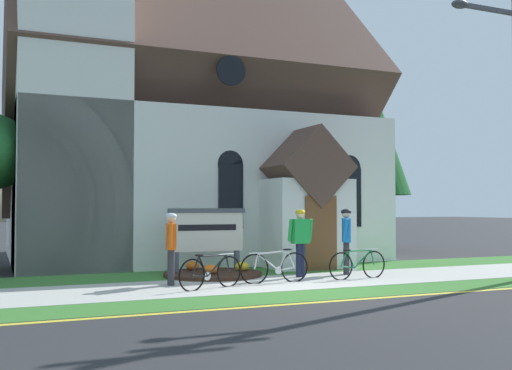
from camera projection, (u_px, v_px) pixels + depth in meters
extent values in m
plane|color=#2B2B2D|center=(247.00, 272.00, 16.54)|extent=(140.00, 140.00, 0.00)
cube|color=#B7B5AD|center=(285.00, 282.00, 14.39)|extent=(32.00, 2.80, 0.01)
cube|color=#38722D|center=(331.00, 294.00, 12.46)|extent=(32.00, 1.41, 0.01)
cube|color=#38722D|center=(245.00, 272.00, 16.70)|extent=(24.00, 2.24, 0.01)
cube|color=yellow|center=(354.00, 300.00, 11.68)|extent=(28.00, 0.16, 0.01)
cube|color=white|center=(183.00, 191.00, 22.19)|extent=(11.74, 9.55, 4.73)
cube|color=brown|center=(184.00, 85.00, 22.33)|extent=(12.24, 9.73, 9.73)
cube|color=white|center=(71.00, 67.00, 17.58)|extent=(3.02, 3.02, 11.68)
cube|color=white|center=(307.00, 223.00, 17.88)|extent=(2.40, 1.60, 2.60)
cube|color=brown|center=(307.00, 168.00, 17.94)|extent=(2.40, 1.80, 2.40)
cube|color=brown|center=(321.00, 233.00, 17.12)|extent=(1.00, 0.06, 2.10)
cube|color=black|center=(231.00, 196.00, 17.77)|extent=(0.76, 0.06, 1.90)
cone|color=black|center=(231.00, 164.00, 17.81)|extent=(0.80, 0.06, 0.80)
cube|color=black|center=(351.00, 197.00, 19.41)|extent=(0.76, 0.06, 1.90)
cone|color=black|center=(350.00, 167.00, 19.44)|extent=(0.80, 0.06, 0.80)
cylinder|color=black|center=(231.00, 71.00, 17.90)|extent=(0.90, 0.06, 0.90)
cube|color=#474C56|center=(176.00, 264.00, 15.77)|extent=(0.12, 0.12, 0.61)
cube|color=#474C56|center=(237.00, 262.00, 16.41)|extent=(0.12, 0.12, 0.61)
cube|color=silver|center=(207.00, 232.00, 16.12)|extent=(2.00, 0.12, 1.02)
cube|color=#474C56|center=(207.00, 211.00, 16.14)|extent=(2.13, 0.17, 0.12)
cube|color=black|center=(208.00, 228.00, 16.08)|extent=(1.60, 0.05, 0.16)
cylinder|color=#382319|center=(213.00, 274.00, 15.65)|extent=(2.54, 2.54, 0.10)
ellipsoid|color=gold|center=(242.00, 266.00, 16.00)|extent=(0.36, 0.36, 0.24)
ellipsoid|color=orange|center=(193.00, 266.00, 16.17)|extent=(0.36, 0.36, 0.24)
ellipsoid|color=orange|center=(210.00, 269.00, 15.25)|extent=(0.36, 0.36, 0.24)
torus|color=black|center=(192.00, 275.00, 12.85)|extent=(0.68, 0.29, 0.71)
torus|color=black|center=(229.00, 272.00, 13.60)|extent=(0.68, 0.29, 0.71)
cylinder|color=black|center=(217.00, 265.00, 13.35)|extent=(0.55, 0.24, 0.45)
cylinder|color=black|center=(213.00, 256.00, 13.27)|extent=(0.75, 0.32, 0.05)
cylinder|color=black|center=(203.00, 266.00, 13.07)|extent=(0.26, 0.13, 0.46)
cylinder|color=black|center=(200.00, 276.00, 13.00)|extent=(0.41, 0.19, 0.09)
cylinder|color=black|center=(195.00, 266.00, 12.92)|extent=(0.22, 0.11, 0.41)
cylinder|color=black|center=(228.00, 263.00, 13.57)|extent=(0.12, 0.08, 0.38)
ellipsoid|color=black|center=(199.00, 255.00, 13.00)|extent=(0.25, 0.16, 0.05)
cylinder|color=silver|center=(226.00, 254.00, 13.55)|extent=(0.42, 0.19, 0.03)
cylinder|color=silver|center=(207.00, 276.00, 13.15)|extent=(0.17, 0.08, 0.18)
torus|color=black|center=(341.00, 266.00, 14.83)|extent=(0.70, 0.09, 0.70)
torus|color=black|center=(374.00, 265.00, 15.30)|extent=(0.70, 0.09, 0.70)
cylinder|color=#19723F|center=(363.00, 259.00, 15.14)|extent=(0.55, 0.08, 0.44)
cylinder|color=#19723F|center=(359.00, 251.00, 15.10)|extent=(0.75, 0.09, 0.04)
cylinder|color=#19723F|center=(351.00, 260.00, 14.97)|extent=(0.26, 0.05, 0.43)
cylinder|color=#19723F|center=(348.00, 267.00, 14.92)|extent=(0.41, 0.07, 0.09)
cylinder|color=#19723F|center=(344.00, 259.00, 14.88)|extent=(0.22, 0.05, 0.38)
cylinder|color=#19723F|center=(372.00, 257.00, 15.29)|extent=(0.12, 0.04, 0.37)
ellipsoid|color=black|center=(347.00, 250.00, 14.93)|extent=(0.25, 0.10, 0.05)
cylinder|color=silver|center=(371.00, 249.00, 15.27)|extent=(0.44, 0.06, 0.03)
cylinder|color=silver|center=(354.00, 268.00, 15.02)|extent=(0.18, 0.03, 0.18)
torus|color=black|center=(294.00, 267.00, 14.48)|extent=(0.72, 0.04, 0.72)
torus|color=black|center=(254.00, 269.00, 14.06)|extent=(0.72, 0.04, 0.72)
cylinder|color=#B7B7BC|center=(268.00, 262.00, 14.20)|extent=(0.56, 0.04, 0.43)
cylinder|color=#B7B7BC|center=(273.00, 252.00, 14.26)|extent=(0.78, 0.04, 0.09)
cylinder|color=#B7B7BC|center=(283.00, 260.00, 14.36)|extent=(0.26, 0.04, 0.47)
cylinder|color=#B7B7BC|center=(287.00, 269.00, 14.39)|extent=(0.42, 0.04, 0.09)
cylinder|color=#B7B7BC|center=(291.00, 259.00, 14.45)|extent=(0.22, 0.04, 0.42)
cylinder|color=#B7B7BC|center=(256.00, 262.00, 14.08)|extent=(0.12, 0.04, 0.36)
ellipsoid|color=black|center=(287.00, 249.00, 14.42)|extent=(0.24, 0.08, 0.05)
cylinder|color=silver|center=(258.00, 253.00, 14.10)|extent=(0.44, 0.03, 0.03)
cylinder|color=silver|center=(279.00, 270.00, 14.31)|extent=(0.18, 0.02, 0.18)
cylinder|color=#2D2D33|center=(171.00, 267.00, 13.87)|extent=(0.15, 0.15, 0.82)
cylinder|color=#2D2D33|center=(171.00, 268.00, 13.74)|extent=(0.15, 0.15, 0.82)
cube|color=#E55914|center=(171.00, 236.00, 13.83)|extent=(0.28, 0.49, 0.60)
sphere|color=beige|center=(171.00, 219.00, 13.85)|extent=(0.21, 0.21, 0.21)
ellipsoid|color=silver|center=(171.00, 216.00, 13.85)|extent=(0.30, 0.27, 0.15)
cylinder|color=#E55914|center=(172.00, 235.00, 14.11)|extent=(0.09, 0.23, 0.54)
cylinder|color=#E55914|center=(170.00, 236.00, 13.55)|extent=(0.09, 0.10, 0.54)
cylinder|color=#2D2D33|center=(347.00, 259.00, 15.95)|extent=(0.15, 0.15, 0.86)
cylinder|color=#2D2D33|center=(346.00, 258.00, 16.09)|extent=(0.15, 0.15, 0.86)
cube|color=blue|center=(346.00, 230.00, 16.05)|extent=(0.40, 0.52, 0.63)
sphere|color=beige|center=(346.00, 214.00, 16.06)|extent=(0.22, 0.22, 0.22)
ellipsoid|color=black|center=(346.00, 212.00, 16.07)|extent=(0.35, 0.33, 0.16)
cylinder|color=blue|center=(346.00, 229.00, 15.76)|extent=(0.09, 0.22, 0.57)
cylinder|color=blue|center=(347.00, 229.00, 16.34)|extent=(0.09, 0.10, 0.56)
cylinder|color=#191E38|center=(302.00, 260.00, 15.47)|extent=(0.15, 0.15, 0.85)
cylinder|color=#191E38|center=(299.00, 260.00, 15.41)|extent=(0.15, 0.15, 0.85)
cube|color=green|center=(300.00, 231.00, 15.47)|extent=(0.51, 0.28, 0.62)
sphere|color=beige|center=(300.00, 215.00, 15.48)|extent=(0.22, 0.22, 0.22)
ellipsoid|color=gold|center=(300.00, 212.00, 15.49)|extent=(0.28, 0.31, 0.15)
cylinder|color=green|center=(310.00, 230.00, 15.60)|extent=(0.09, 0.19, 0.57)
cylinder|color=green|center=(290.00, 230.00, 15.34)|extent=(0.09, 0.19, 0.57)
cube|color=#4C4C51|center=(489.00, 9.00, 14.56)|extent=(1.80, 0.10, 0.10)
ellipsoid|color=#3F3F44|center=(460.00, 4.00, 14.20)|extent=(0.44, 0.28, 0.20)
cylinder|color=#3D2D1E|center=(366.00, 222.00, 25.25)|extent=(0.26, 0.26, 2.28)
cone|color=#195623|center=(365.00, 128.00, 25.39)|extent=(3.69, 3.69, 5.61)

